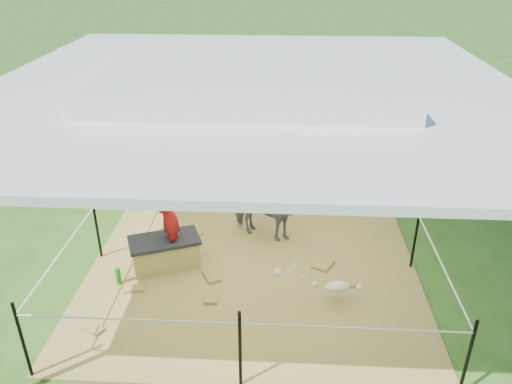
# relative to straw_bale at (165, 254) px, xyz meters

# --- Properties ---
(ground) EXTENTS (90.00, 90.00, 0.00)m
(ground) POSITION_rel_straw_bale_xyz_m (1.24, 0.18, -0.23)
(ground) COLOR #2D5919
(ground) RESTS_ON ground
(hay_patch) EXTENTS (4.60, 4.60, 0.03)m
(hay_patch) POSITION_rel_straw_bale_xyz_m (1.24, 0.18, -0.22)
(hay_patch) COLOR brown
(hay_patch) RESTS_ON ground
(canopy_tent) EXTENTS (6.30, 6.30, 2.90)m
(canopy_tent) POSITION_rel_straw_bale_xyz_m (1.24, 0.18, 2.46)
(canopy_tent) COLOR silver
(canopy_tent) RESTS_ON ground
(rope_fence) EXTENTS (4.54, 4.54, 1.00)m
(rope_fence) POSITION_rel_straw_bale_xyz_m (1.24, 0.18, 0.41)
(rope_fence) COLOR black
(rope_fence) RESTS_ON ground
(straw_bale) EXTENTS (1.01, 0.75, 0.40)m
(straw_bale) POSITION_rel_straw_bale_xyz_m (0.00, 0.00, 0.00)
(straw_bale) COLOR olive
(straw_bale) RESTS_ON hay_patch
(dark_cloth) EXTENTS (1.08, 0.82, 0.05)m
(dark_cloth) POSITION_rel_straw_bale_xyz_m (0.00, 0.00, 0.23)
(dark_cloth) COLOR black
(dark_cloth) RESTS_ON straw_bale
(woman) EXTENTS (0.39, 0.46, 1.09)m
(woman) POSITION_rel_straw_bale_xyz_m (0.10, -0.00, 0.74)
(woman) COLOR red
(woman) RESTS_ON straw_bale
(green_bottle) EXTENTS (0.09, 0.09, 0.25)m
(green_bottle) POSITION_rel_straw_bale_xyz_m (-0.55, -0.45, -0.08)
(green_bottle) COLOR #1B7B1C
(green_bottle) RESTS_ON hay_patch
(pony) EXTENTS (1.20, 0.86, 0.92)m
(pony) POSITION_rel_straw_bale_xyz_m (1.36, 0.82, 0.26)
(pony) COLOR #4C4C51
(pony) RESTS_ON hay_patch
(pink_hat) EXTENTS (0.29, 0.29, 0.13)m
(pink_hat) POSITION_rel_straw_bale_xyz_m (1.36, 0.82, 0.79)
(pink_hat) COLOR #FF93CB
(pink_hat) RESTS_ON pony
(foal) EXTENTS (0.99, 0.67, 0.51)m
(foal) POSITION_rel_straw_bale_xyz_m (2.36, -0.65, 0.05)
(foal) COLOR beige
(foal) RESTS_ON hay_patch
(trash_barrel) EXTENTS (0.68, 0.68, 0.83)m
(trash_barrel) POSITION_rel_straw_bale_xyz_m (5.48, 6.27, 0.18)
(trash_barrel) COLOR #175FB2
(trash_barrel) RESTS_ON ground
(picnic_table_near) EXTENTS (1.72, 1.28, 0.70)m
(picnic_table_near) POSITION_rel_straw_bale_xyz_m (3.32, 7.80, 0.12)
(picnic_table_near) COLOR brown
(picnic_table_near) RESTS_ON ground
(picnic_table_far) EXTENTS (2.03, 1.84, 0.69)m
(picnic_table_far) POSITION_rel_straw_bale_xyz_m (6.07, 9.48, 0.11)
(picnic_table_far) COLOR brown
(picnic_table_far) RESTS_ON ground
(distant_person) EXTENTS (0.79, 0.71, 1.33)m
(distant_person) POSITION_rel_straw_bale_xyz_m (3.24, 7.54, 0.43)
(distant_person) COLOR #2D53A9
(distant_person) RESTS_ON ground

